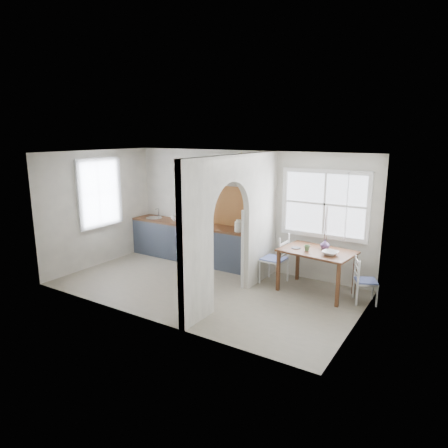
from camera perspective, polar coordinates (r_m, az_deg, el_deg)
The scene contains 26 objects.
floor at distance 7.91m, azimuth -2.83°, elevation -9.10°, with size 5.80×3.20×0.01m, color gray.
ceiling at distance 7.35m, azimuth -3.06°, elevation 10.06°, with size 5.80×3.20×0.01m, color silver.
walls at distance 7.53m, azimuth -2.94°, elevation 0.12°, with size 5.81×3.21×2.60m.
partition at distance 7.17m, azimuth 1.89°, elevation 0.73°, with size 0.12×3.20×2.60m.
kitchen_window at distance 9.39m, azimuth -17.47°, elevation 4.25°, with size 0.10×1.16×1.50m, color white, non-canonical shape.
nook_window at distance 8.05m, azimuth 14.17°, elevation 2.76°, with size 1.76×0.10×1.30m, color white, non-canonical shape.
counter at distance 9.42m, azimuth -3.86°, elevation -2.60°, with size 3.50×0.60×0.90m.
sink at distance 10.10m, azimuth -9.96°, elevation 0.82°, with size 0.40×0.40×0.02m, color #BCBDBF.
backsplash at distance 8.92m, azimuth 1.81°, elevation 2.46°, with size 1.65×0.03×0.90m, color brown.
shelf at distance 8.76m, azimuth 1.56°, elevation 6.63°, with size 1.75×0.20×0.21m.
pendant_lamp at distance 8.30m, azimuth 2.46°, elevation 5.38°, with size 0.26×0.26×0.16m, color #F1E2C8.
utensil_rail at distance 7.94m, azimuth 4.41°, elevation 1.86°, with size 0.02×0.02×0.50m, color #BCBDBF.
dining_table at distance 7.77m, azimuth 13.02°, elevation -6.61°, with size 1.32×0.88×0.82m, color #4F2E1A, non-canonical shape.
chair_left at distance 8.09m, azimuth 7.17°, elevation -4.92°, with size 0.46×0.46×1.00m, color silver, non-canonical shape.
chair_right at distance 7.55m, azimuth 19.61°, elevation -7.63°, with size 0.38×0.38×0.82m, color silver, non-canonical shape.
kettle at distance 8.51m, azimuth 2.07°, elevation -0.25°, with size 0.22×0.17×0.26m, color silver, non-canonical shape.
mug_a at distance 9.66m, azimuth -7.10°, elevation 0.70°, with size 0.09×0.09×0.09m, color white.
mug_b at distance 9.81m, azimuth -7.24°, elevation 0.91°, with size 0.12×0.12×0.10m, color white.
knife_block at distance 9.40m, azimuth -4.69°, elevation 0.84°, with size 0.10×0.14×0.22m, color black.
jar at distance 9.19m, azimuth -3.10°, elevation 0.46°, with size 0.11×0.11×0.18m, color gray.
towel_magenta at distance 8.32m, azimuth 4.37°, elevation -5.99°, with size 0.02×0.03×0.53m, color #D53E92.
towel_orange at distance 8.29m, azimuth 4.20°, elevation -6.25°, with size 0.02×0.03×0.46m, color #DC5701.
bowl at distance 7.42m, azimuth 14.92°, elevation -4.03°, with size 0.28×0.28×0.07m, color white.
table_cup at distance 7.57m, azimuth 11.77°, elevation -3.37°, with size 0.11×0.11×0.11m, color #5B8454.
plate at distance 7.71m, azimuth 10.23°, elevation -3.37°, with size 0.18×0.18×0.01m, color black.
vase at distance 7.75m, azimuth 14.22°, elevation -2.84°, with size 0.17×0.17×0.18m, color #5F3F71.
Camera 1 is at (4.25, -6.00, 2.94)m, focal length 32.00 mm.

